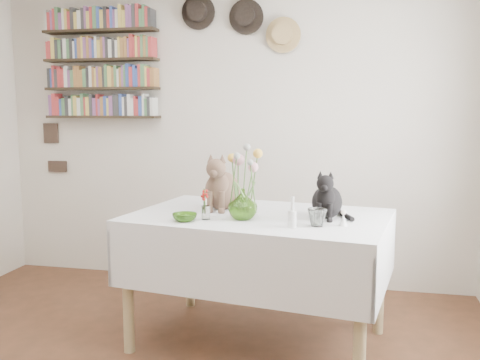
% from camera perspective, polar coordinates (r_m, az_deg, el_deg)
% --- Properties ---
extents(room, '(4.08, 4.58, 2.58)m').
position_cam_1_polar(room, '(2.37, -13.91, 2.00)').
color(room, brown).
rests_on(room, ground).
extents(dining_table, '(1.67, 1.22, 0.82)m').
position_cam_1_polar(dining_table, '(3.34, 2.06, -7.12)').
color(dining_table, white).
rests_on(dining_table, room).
extents(tabby_cat, '(0.26, 0.33, 0.37)m').
position_cam_1_polar(tabby_cat, '(3.46, -1.88, -0.02)').
color(tabby_cat, brown).
rests_on(tabby_cat, dining_table).
extents(black_cat, '(0.21, 0.26, 0.30)m').
position_cam_1_polar(black_cat, '(3.22, 9.28, -1.39)').
color(black_cat, black).
rests_on(black_cat, dining_table).
extents(flower_vase, '(0.21, 0.21, 0.18)m').
position_cam_1_polar(flower_vase, '(3.14, 0.29, -2.58)').
color(flower_vase, '#77B839').
rests_on(flower_vase, dining_table).
extents(green_bowl, '(0.16, 0.16, 0.05)m').
position_cam_1_polar(green_bowl, '(3.12, -5.92, -3.97)').
color(green_bowl, '#77B839').
rests_on(green_bowl, dining_table).
extents(drinking_glass, '(0.15, 0.15, 0.10)m').
position_cam_1_polar(drinking_glass, '(2.99, 8.23, -3.97)').
color(drinking_glass, white).
rests_on(drinking_glass, dining_table).
extents(candlestick, '(0.05, 0.05, 0.17)m').
position_cam_1_polar(candlestick, '(2.94, 5.60, -3.98)').
color(candlestick, white).
rests_on(candlestick, dining_table).
extents(berry_jar, '(0.05, 0.05, 0.20)m').
position_cam_1_polar(berry_jar, '(3.14, -3.67, -2.60)').
color(berry_jar, white).
rests_on(berry_jar, dining_table).
extents(porcelain_figurine, '(0.05, 0.05, 0.09)m').
position_cam_1_polar(porcelain_figurine, '(3.03, 10.96, -4.10)').
color(porcelain_figurine, white).
rests_on(porcelain_figurine, dining_table).
extents(flower_bouquet, '(0.17, 0.13, 0.39)m').
position_cam_1_polar(flower_bouquet, '(3.11, 0.34, 1.96)').
color(flower_bouquet, '#4C7233').
rests_on(flower_bouquet, flower_vase).
extents(bookshelf_unit, '(1.00, 0.16, 0.91)m').
position_cam_1_polar(bookshelf_unit, '(4.80, -14.57, 11.83)').
color(bookshelf_unit, '#2D2316').
rests_on(bookshelf_unit, room).
extents(wall_hats, '(0.98, 0.09, 0.48)m').
position_cam_1_polar(wall_hats, '(4.45, 0.17, 16.62)').
color(wall_hats, black).
rests_on(wall_hats, room).
extents(wall_art_plaques, '(0.21, 0.02, 0.44)m').
position_cam_1_polar(wall_art_plaques, '(5.11, -19.25, 3.33)').
color(wall_art_plaques, '#38281E').
rests_on(wall_art_plaques, room).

